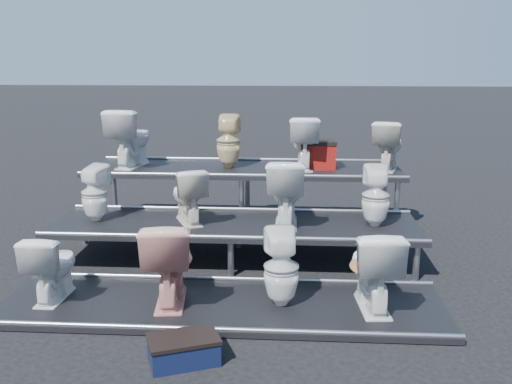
# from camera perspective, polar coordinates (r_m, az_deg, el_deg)

# --- Properties ---
(ground) EXTENTS (80.00, 80.00, 0.00)m
(ground) POSITION_cam_1_polar(r_m,az_deg,el_deg) (6.74, -2.07, -6.87)
(ground) COLOR black
(ground) RESTS_ON ground
(tier_front) EXTENTS (4.20, 1.20, 0.06)m
(tier_front) POSITION_cam_1_polar(r_m,az_deg,el_deg) (5.53, -3.45, -11.25)
(tier_front) COLOR black
(tier_front) RESTS_ON ground
(tier_mid) EXTENTS (4.20, 1.20, 0.46)m
(tier_mid) POSITION_cam_1_polar(r_m,az_deg,el_deg) (6.66, -2.09, -5.02)
(tier_mid) COLOR black
(tier_mid) RESTS_ON ground
(tier_back) EXTENTS (4.20, 1.20, 0.86)m
(tier_back) POSITION_cam_1_polar(r_m,az_deg,el_deg) (7.85, -1.14, -0.62)
(tier_back) COLOR black
(tier_back) RESTS_ON ground
(toilet_0) EXTENTS (0.39, 0.66, 0.66)m
(toilet_0) POSITION_cam_1_polar(r_m,az_deg,el_deg) (5.82, -19.72, -6.95)
(toilet_0) COLOR white
(toilet_0) RESTS_ON tier_front
(toilet_1) EXTENTS (0.55, 0.85, 0.82)m
(toilet_1) POSITION_cam_1_polar(r_m,az_deg,el_deg) (5.45, -8.72, -6.81)
(toilet_1) COLOR #DF998B
(toilet_1) RESTS_ON tier_front
(toilet_2) EXTENTS (0.37, 0.38, 0.73)m
(toilet_2) POSITION_cam_1_polar(r_m,az_deg,el_deg) (5.34, 2.55, -7.55)
(toilet_2) COLOR white
(toilet_2) RESTS_ON tier_front
(toilet_3) EXTENTS (0.49, 0.79, 0.77)m
(toilet_3) POSITION_cam_1_polar(r_m,az_deg,el_deg) (5.38, 11.64, -7.42)
(toilet_3) COLOR white
(toilet_3) RESTS_ON tier_front
(toilet_4) EXTENTS (0.39, 0.39, 0.66)m
(toilet_4) POSITION_cam_1_polar(r_m,az_deg,el_deg) (6.86, -15.85, -0.09)
(toilet_4) COLOR white
(toilet_4) RESTS_ON tier_mid
(toilet_5) EXTENTS (0.59, 0.73, 0.65)m
(toilet_5) POSITION_cam_1_polar(r_m,az_deg,el_deg) (6.58, -6.83, -0.32)
(toilet_5) COLOR beige
(toilet_5) RESTS_ON tier_mid
(toilet_6) EXTENTS (0.43, 0.75, 0.77)m
(toilet_6) POSITION_cam_1_polar(r_m,az_deg,el_deg) (6.46, 2.99, 0.04)
(toilet_6) COLOR white
(toilet_6) RESTS_ON tier_mid
(toilet_7) EXTENTS (0.32, 0.33, 0.70)m
(toilet_7) POSITION_cam_1_polar(r_m,az_deg,el_deg) (6.53, 11.90, -0.39)
(toilet_7) COLOR white
(toilet_7) RESTS_ON tier_mid
(toilet_8) EXTENTS (0.56, 0.84, 0.79)m
(toilet_8) POSITION_cam_1_polar(r_m,az_deg,el_deg) (7.97, -12.43, 5.33)
(toilet_8) COLOR white
(toilet_8) RESTS_ON tier_back
(toilet_9) EXTENTS (0.33, 0.34, 0.72)m
(toilet_9) POSITION_cam_1_polar(r_m,az_deg,el_deg) (7.71, -2.78, 5.10)
(toilet_9) COLOR beige
(toilet_9) RESTS_ON tier_back
(toilet_10) EXTENTS (0.40, 0.70, 0.71)m
(toilet_10) POSITION_cam_1_polar(r_m,az_deg,el_deg) (7.67, 4.85, 4.97)
(toilet_10) COLOR white
(toilet_10) RESTS_ON tier_back
(toilet_11) EXTENTS (0.54, 0.72, 0.66)m
(toilet_11) POSITION_cam_1_polar(r_m,az_deg,el_deg) (7.77, 13.09, 4.60)
(toilet_11) COLOR beige
(toilet_11) RESTS_ON tier_back
(red_crate) EXTENTS (0.48, 0.40, 0.33)m
(red_crate) POSITION_cam_1_polar(r_m,az_deg,el_deg) (7.74, 6.13, 3.60)
(red_crate) COLOR maroon
(red_crate) RESTS_ON tier_back
(step_stool) EXTENTS (0.60, 0.49, 0.19)m
(step_stool) POSITION_cam_1_polar(r_m,az_deg,el_deg) (4.65, -7.25, -15.54)
(step_stool) COLOR black
(step_stool) RESTS_ON ground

